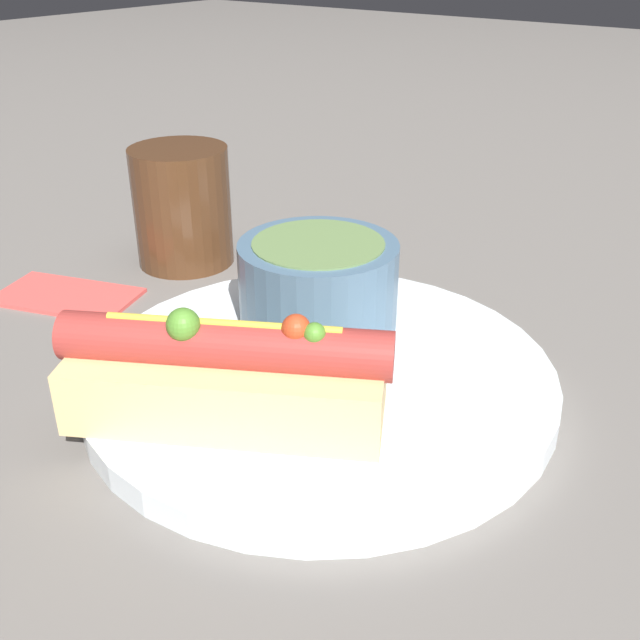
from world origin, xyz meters
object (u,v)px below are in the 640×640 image
object	(u,v)px
hot_dog	(227,375)
soup_bowl	(318,280)
spoon	(291,304)
drinking_glass	(182,206)

from	to	relation	value
hot_dog	soup_bowl	xyz separation A→B (m)	(-0.02, 0.11, 0.01)
soup_bowl	spoon	size ratio (longest dim) A/B	0.72
hot_dog	soup_bowl	size ratio (longest dim) A/B	1.69
hot_dog	soup_bowl	world-z (taller)	hot_dog
spoon	drinking_glass	world-z (taller)	drinking_glass
soup_bowl	drinking_glass	size ratio (longest dim) A/B	1.07
soup_bowl	drinking_glass	bearing A→B (deg)	164.54
soup_bowl	spoon	distance (m)	0.04
spoon	hot_dog	bearing A→B (deg)	-168.08
hot_dog	soup_bowl	distance (m)	0.12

